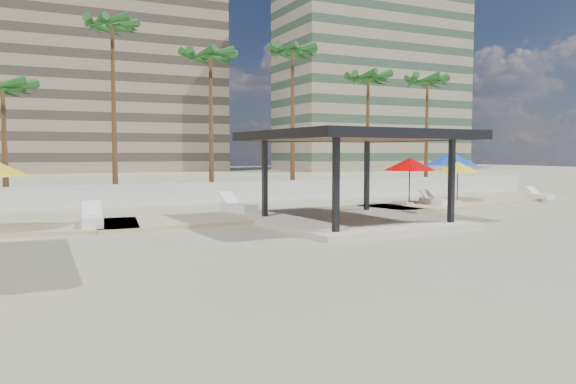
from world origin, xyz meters
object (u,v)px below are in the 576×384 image
object	(u,v)px
lounger_a	(92,220)
lounger_b	(238,207)
umbrella_c	(410,164)
lounger_c	(434,201)
pavilion_central	(354,169)
lounger_d	(540,196)

from	to	relation	value
lounger_a	lounger_b	world-z (taller)	lounger_b
umbrella_c	lounger_c	bearing A→B (deg)	-15.54
pavilion_central	umbrella_c	bearing A→B (deg)	32.21
lounger_c	umbrella_c	bearing A→B (deg)	73.35
pavilion_central	lounger_c	xyz separation A→B (m)	(7.95, 4.27, -1.95)
lounger_c	lounger_d	size ratio (longest dim) A/B	1.05
pavilion_central	lounger_c	distance (m)	9.23
umbrella_c	lounger_b	xyz separation A→B (m)	(-9.67, 0.71, -1.97)
pavilion_central	lounger_d	bearing A→B (deg)	12.04
lounger_a	lounger_d	size ratio (longest dim) A/B	1.24
pavilion_central	lounger_b	size ratio (longest dim) A/B	3.23
lounger_b	pavilion_central	bearing A→B (deg)	-161.14
umbrella_c	lounger_a	bearing A→B (deg)	-174.06
lounger_a	pavilion_central	bearing A→B (deg)	-100.40
lounger_b	umbrella_c	bearing A→B (deg)	-105.60
umbrella_c	lounger_b	size ratio (longest dim) A/B	1.38
pavilion_central	lounger_d	world-z (taller)	pavilion_central
umbrella_c	lounger_a	world-z (taller)	umbrella_c
lounger_b	lounger_a	bearing A→B (deg)	97.97
umbrella_c	lounger_c	world-z (taller)	umbrella_c
lounger_b	lounger_c	size ratio (longest dim) A/B	1.23
lounger_b	lounger_c	bearing A→B (deg)	-107.09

